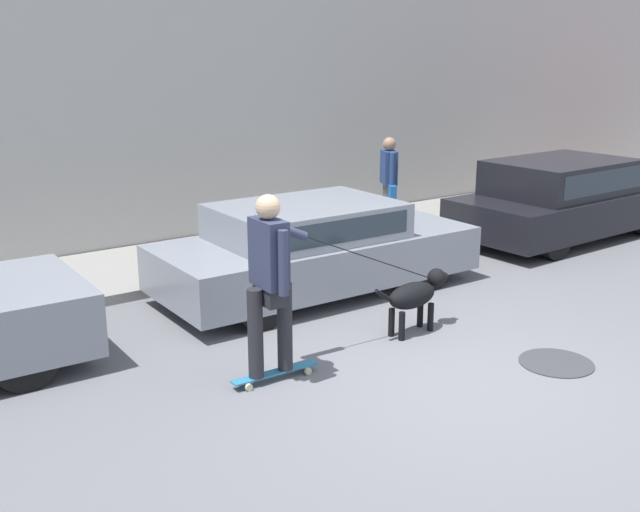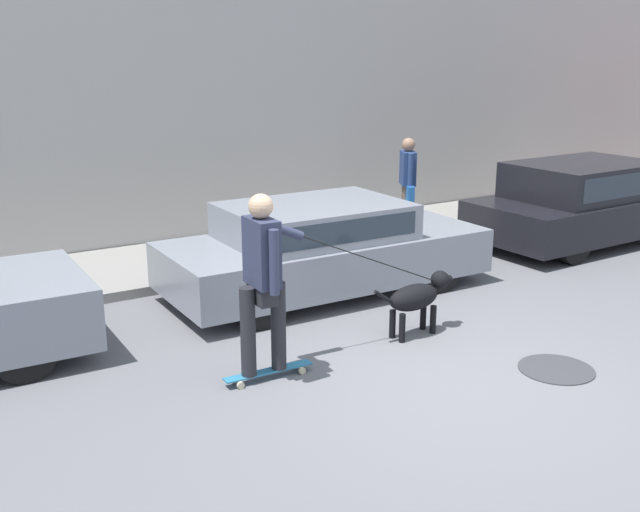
% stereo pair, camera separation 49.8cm
% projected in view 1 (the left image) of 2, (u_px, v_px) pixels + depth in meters
% --- Properties ---
extents(ground_plane, '(36.00, 36.00, 0.00)m').
position_uv_depth(ground_plane, '(456.00, 381.00, 7.15)').
color(ground_plane, slate).
extents(back_wall, '(32.00, 0.30, 5.06)m').
position_uv_depth(back_wall, '(165.00, 85.00, 11.47)').
color(back_wall, '#B2ADA8').
rests_on(back_wall, ground_plane).
extents(sidewalk_curb, '(30.00, 2.16, 0.13)m').
position_uv_depth(sidewalk_curb, '(209.00, 257.00, 11.14)').
color(sidewalk_curb, gray).
rests_on(sidewalk_curb, ground_plane).
extents(parked_car_1, '(4.19, 1.78, 1.19)m').
position_uv_depth(parked_car_1, '(314.00, 249.00, 9.59)').
color(parked_car_1, black).
rests_on(parked_car_1, ground_plane).
extents(parked_car_2, '(4.12, 1.86, 1.32)m').
position_uv_depth(parked_car_2, '(563.00, 200.00, 12.39)').
color(parked_car_2, black).
rests_on(parked_car_2, ground_plane).
extents(dog, '(1.11, 0.33, 0.68)m').
position_uv_depth(dog, '(416.00, 295.00, 8.27)').
color(dog, black).
rests_on(dog, ground_plane).
extents(skateboarder, '(2.73, 0.60, 1.81)m').
position_uv_depth(skateboarder, '(271.00, 277.00, 6.88)').
color(skateboarder, beige).
rests_on(skateboarder, ground_plane).
extents(pedestrian_with_bag, '(0.43, 0.66, 1.53)m').
position_uv_depth(pedestrian_with_bag, '(389.00, 179.00, 12.44)').
color(pedestrian_with_bag, brown).
rests_on(pedestrian_with_bag, sidewalk_curb).
extents(manhole_cover, '(0.74, 0.74, 0.01)m').
position_uv_depth(manhole_cover, '(556.00, 363.00, 7.55)').
color(manhole_cover, '#38383D').
rests_on(manhole_cover, ground_plane).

